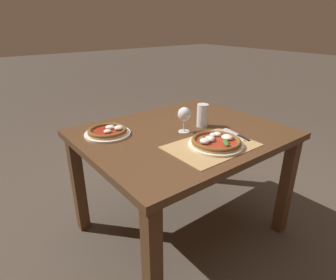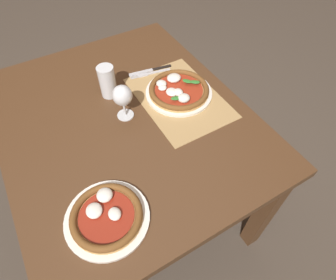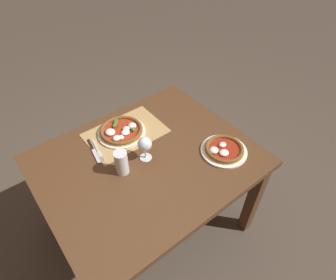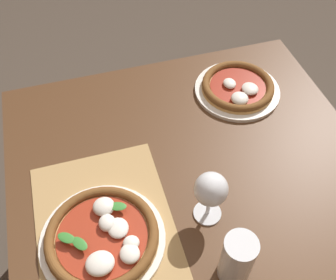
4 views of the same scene
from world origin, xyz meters
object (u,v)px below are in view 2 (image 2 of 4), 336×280
(pizza_far, at_px, (106,216))
(wine_glass, at_px, (122,96))
(knife, at_px, (150,70))
(pint_glass, at_px, (108,82))
(pizza_near, at_px, (178,90))
(fork, at_px, (150,73))

(pizza_far, height_order, wine_glass, wine_glass)
(knife, bearing_deg, wine_glass, 132.06)
(pizza_far, relative_size, pint_glass, 1.87)
(wine_glass, bearing_deg, pizza_near, -90.19)
(pizza_far, distance_m, fork, 0.74)
(fork, bearing_deg, pizza_near, -167.22)
(pizza_far, distance_m, wine_glass, 0.47)
(pizza_near, distance_m, knife, 0.21)
(pizza_near, xyz_separation_m, fork, (0.19, 0.04, -0.02))
(pint_glass, bearing_deg, wine_glass, -178.37)
(fork, xyz_separation_m, knife, (0.02, -0.01, 0.00))
(wine_glass, height_order, knife, wine_glass)
(fork, bearing_deg, wine_glass, 130.36)
(pizza_far, xyz_separation_m, wine_glass, (0.39, -0.24, 0.09))
(pint_glass, bearing_deg, pizza_far, 156.24)
(pint_glass, height_order, knife, pint_glass)
(fork, bearing_deg, pizza_far, 141.28)
(fork, bearing_deg, knife, -27.09)
(knife, bearing_deg, fork, 152.91)
(pizza_near, xyz_separation_m, wine_glass, (0.00, 0.26, 0.08))
(wine_glass, xyz_separation_m, knife, (0.21, -0.23, -0.10))
(pizza_near, xyz_separation_m, pint_glass, (0.15, 0.27, 0.05))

